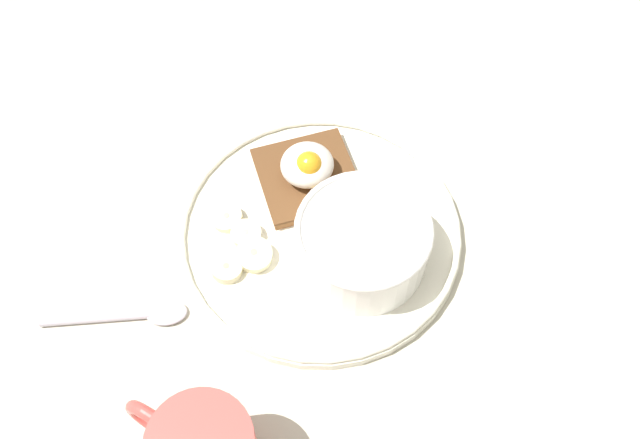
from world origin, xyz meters
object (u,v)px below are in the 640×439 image
Objects in this scene: poached_egg at (308,165)px; banana_slice_left at (255,257)px; oatmeal_bowl at (362,243)px; banana_slice_front at (246,235)px; banana_slice_back at (225,265)px; toast_slice at (307,177)px; banana_slice_right at (227,218)px; spoon at (133,315)px.

poached_egg is 10.00cm from banana_slice_left.
banana_slice_left is at bearing 155.43° from oatmeal_bowl.
poached_egg is 1.95× the size of banana_slice_front.
banana_slice_front reaches higher than banana_slice_back.
toast_slice is (-0.62, 9.72, -2.07)cm from oatmeal_bowl.
toast_slice is 2.61× the size of banana_slice_front.
oatmeal_bowl is 1.14× the size of toast_slice.
oatmeal_bowl reaches higher than banana_slice_right.
toast_slice is 8.69cm from banana_slice_right.
banana_slice_left reaches higher than banana_slice_back.
banana_slice_back is 5.03cm from banana_slice_right.
banana_slice_left is at bearing -144.32° from toast_slice.
banana_slice_right is 12.18cm from spoon.
toast_slice is 1.34× the size of poached_egg.
banana_slice_front reaches higher than spoon.
banana_slice_left is (-8.03, -5.76, 0.07)cm from toast_slice.
banana_slice_front is at bearing 11.05° from spoon.
banana_slice_left reaches higher than spoon.
toast_slice reaches higher than spoon.
banana_slice_front is 0.32× the size of spoon.
banana_slice_back is (-10.71, -5.06, -2.31)cm from poached_egg.
banana_slice_left is 2.77cm from banana_slice_back.
banana_slice_back is (-2.71, 0.56, -0.21)cm from banana_slice_left.
banana_slice_back is at bearing -145.18° from banana_slice_front.
spoon is at bearing -164.43° from toast_slice.
banana_slice_left is 11.82cm from spoon.
oatmeal_bowl is 13.18cm from banana_slice_right.
banana_slice_right is at bearing -175.84° from toast_slice.
poached_egg is 0.63× the size of spoon.
banana_slice_front is at bearing -157.89° from toast_slice.
poached_egg reaches higher than banana_slice_front.
banana_slice_right is at bearing 108.37° from banana_slice_front.
banana_slice_left reaches higher than banana_slice_front.
banana_slice_right is (-8.64, -0.48, -2.33)cm from poached_egg.
poached_egg reaches higher than spoon.
banana_slice_left is 0.87× the size of banana_slice_back.
banana_slice_left reaches higher than banana_slice_right.
banana_slice_back is (-11.35, 4.51, -2.21)cm from oatmeal_bowl.
poached_egg is 2.38× the size of banana_slice_right.
poached_egg is at bearing 21.23° from banana_slice_front.
banana_slice_front is 3.56cm from banana_slice_back.
spoon is (-9.03, -0.30, -1.13)cm from banana_slice_back.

